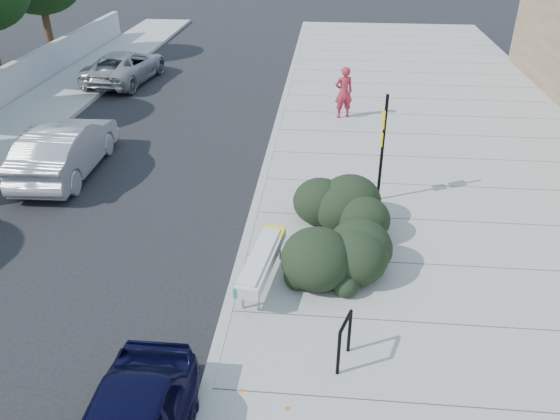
# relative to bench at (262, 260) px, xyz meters

# --- Properties ---
(ground) EXTENTS (120.00, 120.00, 0.00)m
(ground) POSITION_rel_bench_xyz_m (-0.60, -1.00, -0.73)
(ground) COLOR black
(ground) RESTS_ON ground
(sidewalk_near) EXTENTS (11.20, 50.00, 0.15)m
(sidewalk_near) POSITION_rel_bench_xyz_m (5.00, 4.00, -0.65)
(sidewalk_near) COLOR gray
(sidewalk_near) RESTS_ON ground
(curb_near) EXTENTS (0.22, 50.00, 0.17)m
(curb_near) POSITION_rel_bench_xyz_m (-0.60, 4.00, -0.64)
(curb_near) COLOR #9E9E99
(curb_near) RESTS_ON ground
(bench) EXTENTS (0.83, 2.46, 0.73)m
(bench) POSITION_rel_bench_xyz_m (0.00, 0.00, 0.00)
(bench) COLOR gray
(bench) RESTS_ON sidewalk_near
(bike_rack) EXTENTS (0.26, 0.63, 0.96)m
(bike_rack) POSITION_rel_bench_xyz_m (1.70, -2.18, 0.00)
(bike_rack) COLOR black
(bike_rack) RESTS_ON sidewalk_near
(sign_post) EXTENTS (0.13, 0.34, 2.96)m
(sign_post) POSITION_rel_bench_xyz_m (2.68, 4.00, 1.09)
(sign_post) COLOR black
(sign_post) RESTS_ON sidewalk_near
(hedge) EXTENTS (2.66, 3.98, 1.37)m
(hedge) POSITION_rel_bench_xyz_m (1.59, 1.50, 0.10)
(hedge) COLOR black
(hedge) RESTS_ON sidewalk_near
(wagon_silver) EXTENTS (1.84, 4.85, 1.58)m
(wagon_silver) POSITION_rel_bench_xyz_m (-6.60, 5.21, 0.06)
(wagon_silver) COLOR #99999D
(wagon_silver) RESTS_ON ground
(suv_silver) EXTENTS (2.84, 5.26, 1.40)m
(suv_silver) POSITION_rel_bench_xyz_m (-8.10, 14.78, -0.03)
(suv_silver) COLOR gray
(suv_silver) RESTS_ON ground
(pedestrian) EXTENTS (0.81, 0.66, 1.92)m
(pedestrian) POSITION_rel_bench_xyz_m (1.79, 10.49, 0.38)
(pedestrian) COLOR maroon
(pedestrian) RESTS_ON sidewalk_near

